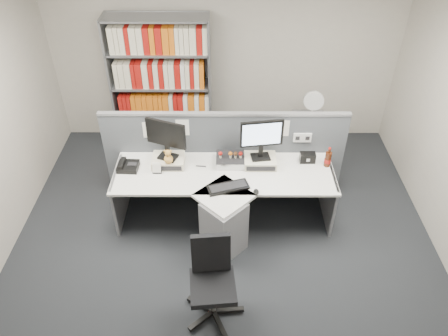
{
  "coord_description": "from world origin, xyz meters",
  "views": [
    {
      "loc": [
        0.02,
        -3.21,
        3.96
      ],
      "look_at": [
        0.0,
        0.65,
        0.92
      ],
      "focal_mm": 35.26,
      "sensor_mm": 36.0,
      "label": 1
    }
  ],
  "objects_px": {
    "cola_bottle": "(328,159)",
    "keyboard": "(228,187)",
    "desk_phone": "(128,166)",
    "office_chair": "(212,278)",
    "monitor_left": "(166,137)",
    "speaker": "(308,158)",
    "monitor_right": "(262,137)",
    "desk": "(224,202)",
    "shelving_unit": "(162,87)",
    "desk_fan": "(313,103)",
    "mouse": "(256,192)",
    "filing_cabinet": "(308,142)",
    "desk_calendar": "(157,169)",
    "desktop_pc": "(230,160)"
  },
  "relations": [
    {
      "from": "cola_bottle",
      "to": "desktop_pc",
      "type": "bearing_deg",
      "value": 177.6
    },
    {
      "from": "cola_bottle",
      "to": "filing_cabinet",
      "type": "relative_size",
      "value": 0.37
    },
    {
      "from": "keyboard",
      "to": "cola_bottle",
      "type": "xyz_separation_m",
      "value": [
        1.19,
        0.42,
        0.08
      ]
    },
    {
      "from": "desk_phone",
      "to": "desk_calendar",
      "type": "height_order",
      "value": "desk_calendar"
    },
    {
      "from": "speaker",
      "to": "filing_cabinet",
      "type": "bearing_deg",
      "value": 78.61
    },
    {
      "from": "monitor_left",
      "to": "desk_calendar",
      "type": "distance_m",
      "value": 0.4
    },
    {
      "from": "cola_bottle",
      "to": "desk_fan",
      "type": "relative_size",
      "value": 0.57
    },
    {
      "from": "shelving_unit",
      "to": "filing_cabinet",
      "type": "bearing_deg",
      "value": -12.07
    },
    {
      "from": "desk",
      "to": "desk_phone",
      "type": "xyz_separation_m",
      "value": [
        -1.14,
        0.29,
        0.3
      ]
    },
    {
      "from": "filing_cabinet",
      "to": "desk_fan",
      "type": "xyz_separation_m",
      "value": [
        -0.0,
        -0.0,
        0.64
      ]
    },
    {
      "from": "desk_phone",
      "to": "keyboard",
      "type": "bearing_deg",
      "value": -16.37
    },
    {
      "from": "mouse",
      "to": "desk_phone",
      "type": "xyz_separation_m",
      "value": [
        -1.5,
        0.43,
        0.02
      ]
    },
    {
      "from": "keyboard",
      "to": "office_chair",
      "type": "distance_m",
      "value": 1.1
    },
    {
      "from": "desktop_pc",
      "to": "filing_cabinet",
      "type": "distance_m",
      "value": 1.55
    },
    {
      "from": "monitor_left",
      "to": "cola_bottle",
      "type": "height_order",
      "value": "monitor_left"
    },
    {
      "from": "mouse",
      "to": "shelving_unit",
      "type": "relative_size",
      "value": 0.05
    },
    {
      "from": "mouse",
      "to": "desk_calendar",
      "type": "relative_size",
      "value": 0.77
    },
    {
      "from": "desk_fan",
      "to": "speaker",
      "type": "bearing_deg",
      "value": -101.39
    },
    {
      "from": "speaker",
      "to": "cola_bottle",
      "type": "height_order",
      "value": "cola_bottle"
    },
    {
      "from": "cola_bottle",
      "to": "keyboard",
      "type": "bearing_deg",
      "value": -160.5
    },
    {
      "from": "monitor_right",
      "to": "cola_bottle",
      "type": "xyz_separation_m",
      "value": [
        0.8,
        -0.02,
        -0.31
      ]
    },
    {
      "from": "keyboard",
      "to": "cola_bottle",
      "type": "height_order",
      "value": "cola_bottle"
    },
    {
      "from": "keyboard",
      "to": "monitor_left",
      "type": "bearing_deg",
      "value": 148.29
    },
    {
      "from": "desk_fan",
      "to": "shelving_unit",
      "type": "bearing_deg",
      "value": 167.92
    },
    {
      "from": "monitor_left",
      "to": "monitor_right",
      "type": "bearing_deg",
      "value": -0.0
    },
    {
      "from": "keyboard",
      "to": "speaker",
      "type": "bearing_deg",
      "value": 27.39
    },
    {
      "from": "desk",
      "to": "mouse",
      "type": "relative_size",
      "value": 26.15
    },
    {
      "from": "desktop_pc",
      "to": "mouse",
      "type": "xyz_separation_m",
      "value": [
        0.28,
        -0.55,
        -0.03
      ]
    },
    {
      "from": "shelving_unit",
      "to": "desk_fan",
      "type": "height_order",
      "value": "shelving_unit"
    },
    {
      "from": "desktop_pc",
      "to": "desk_calendar",
      "type": "xyz_separation_m",
      "value": [
        -0.86,
        -0.18,
        0.01
      ]
    },
    {
      "from": "cola_bottle",
      "to": "shelving_unit",
      "type": "bearing_deg",
      "value": 145.12
    },
    {
      "from": "desk",
      "to": "monitor_right",
      "type": "bearing_deg",
      "value": 41.65
    },
    {
      "from": "filing_cabinet",
      "to": "desktop_pc",
      "type": "bearing_deg",
      "value": -138.67
    },
    {
      "from": "desk_phone",
      "to": "speaker",
      "type": "bearing_deg",
      "value": 3.93
    },
    {
      "from": "desk",
      "to": "filing_cabinet",
      "type": "relative_size",
      "value": 3.71
    },
    {
      "from": "speaker",
      "to": "desk_fan",
      "type": "distance_m",
      "value": 1.0
    },
    {
      "from": "monitor_right",
      "to": "desk_calendar",
      "type": "distance_m",
      "value": 1.27
    },
    {
      "from": "desktop_pc",
      "to": "mouse",
      "type": "distance_m",
      "value": 0.62
    },
    {
      "from": "monitor_right",
      "to": "filing_cabinet",
      "type": "xyz_separation_m",
      "value": [
        0.77,
        1.02,
        -0.77
      ]
    },
    {
      "from": "desk",
      "to": "monitor_right",
      "type": "height_order",
      "value": "monitor_right"
    },
    {
      "from": "keyboard",
      "to": "shelving_unit",
      "type": "xyz_separation_m",
      "value": [
        -0.95,
        1.91,
        0.24
      ]
    },
    {
      "from": "mouse",
      "to": "shelving_unit",
      "type": "distance_m",
      "value": 2.37
    },
    {
      "from": "monitor_right",
      "to": "desk_phone",
      "type": "xyz_separation_m",
      "value": [
        -1.57,
        -0.09,
        -0.36
      ]
    },
    {
      "from": "shelving_unit",
      "to": "filing_cabinet",
      "type": "height_order",
      "value": "shelving_unit"
    },
    {
      "from": "monitor_left",
      "to": "shelving_unit",
      "type": "relative_size",
      "value": 0.25
    },
    {
      "from": "cola_bottle",
      "to": "office_chair",
      "type": "bearing_deg",
      "value": -132.15
    },
    {
      "from": "desk_calendar",
      "to": "mouse",
      "type": "bearing_deg",
      "value": -17.92
    },
    {
      "from": "keyboard",
      "to": "speaker",
      "type": "height_order",
      "value": "speaker"
    },
    {
      "from": "desk_phone",
      "to": "cola_bottle",
      "type": "bearing_deg",
      "value": 1.7
    },
    {
      "from": "shelving_unit",
      "to": "monitor_left",
      "type": "bearing_deg",
      "value": -81.0
    }
  ]
}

